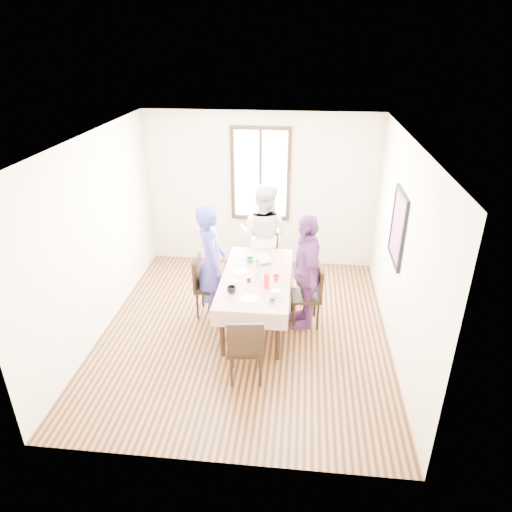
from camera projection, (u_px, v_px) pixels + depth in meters
The scene contains 30 objects.
ground at pixel (245, 330), 6.55m from camera, with size 4.50×4.50×0.00m, color black.
back_wall at pixel (261, 191), 7.98m from camera, with size 4.00×4.00×0.00m, color beige.
right_wall at pixel (402, 251), 5.77m from camera, with size 4.50×4.50×0.00m, color beige.
window_frame at pixel (261, 174), 7.83m from camera, with size 1.02×0.06×1.62m, color black.
window_pane at pixel (261, 174), 7.84m from camera, with size 0.90×0.02×1.50m, color white.
art_poster at pixel (398, 227), 5.96m from camera, with size 0.04×0.76×0.96m, color red.
dining_table at pixel (256, 300), 6.58m from camera, with size 0.84×1.75×0.75m, color black.
tablecloth at pixel (256, 277), 6.42m from camera, with size 0.96×1.87×0.01m, color #5F0D0D.
chair_left at pixel (211, 287), 6.76m from camera, with size 0.42×0.42×0.91m, color black.
chair_right at pixel (305, 296), 6.53m from camera, with size 0.42×0.42×0.91m, color black.
chair_far at pixel (264, 258), 7.62m from camera, with size 0.42×0.42×0.91m, color black.
chair_near at pixel (246, 347), 5.48m from camera, with size 0.42×0.42×0.91m, color black.
person_left at pixel (211, 262), 6.58m from camera, with size 0.63×0.41×1.72m, color #373696.
person_far at pixel (264, 236), 7.42m from camera, with size 0.84×0.65×1.73m, color silver.
person_right at pixel (305, 272), 6.36m from camera, with size 0.99×0.41×1.69m, color #602F6C.
mug_black at pixel (231, 290), 5.98m from camera, with size 0.12×0.12×0.09m, color black.
mug_flag at pixel (276, 278), 6.28m from camera, with size 0.09×0.09×0.08m, color red.
mug_green at pixel (250, 260), 6.78m from camera, with size 0.10×0.10×0.08m, color #0C7226.
serving_bowl at pixel (264, 261), 6.78m from camera, with size 0.22×0.22×0.05m, color white.
juice_carton at pixel (267, 280), 6.08m from camera, with size 0.07×0.07×0.22m, color red.
butter_tub at pixel (276, 294), 5.92m from camera, with size 0.13×0.13×0.07m, color white.
jam_jar at pixel (249, 279), 6.25m from camera, with size 0.06×0.06×0.08m, color black.
drinking_glass at pixel (236, 283), 6.14m from camera, with size 0.06×0.06×0.09m, color silver.
smartphone at pixel (272, 301), 5.80m from camera, with size 0.07×0.14×0.01m, color black.
flower_vase at pixel (257, 271), 6.44m from camera, with size 0.06×0.06×0.12m, color silver.
plate_left at pixel (239, 271), 6.53m from camera, with size 0.20×0.20×0.01m, color white.
plate_far at pixel (261, 255), 7.00m from camera, with size 0.20×0.20×0.01m, color white.
plate_near at pixel (250, 299), 5.85m from camera, with size 0.20×0.20×0.01m, color white.
butter_lid at pixel (276, 291), 5.90m from camera, with size 0.12×0.12×0.01m, color blue.
flower_bunch at pixel (257, 264), 6.39m from camera, with size 0.09×0.09×0.10m, color yellow, non-canonical shape.
Camera 1 is at (0.73, -5.38, 3.82)m, focal length 32.27 mm.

